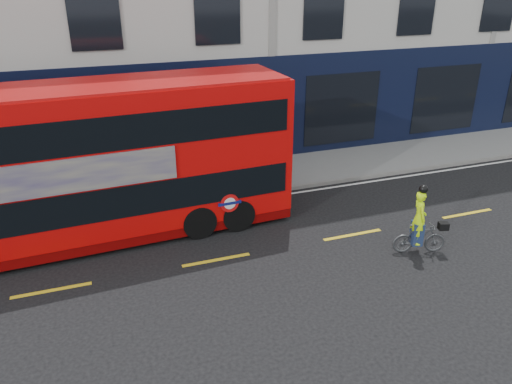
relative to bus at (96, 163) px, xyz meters
name	(u,v)px	position (x,y,z in m)	size (l,w,h in m)	color
ground	(382,262)	(6.60, -3.80, -2.19)	(120.00, 120.00, 0.00)	black
pavement	(285,171)	(6.60, 2.70, -2.13)	(60.00, 3.00, 0.12)	gray
kerb	(302,186)	(6.60, 1.20, -2.12)	(60.00, 0.12, 0.13)	slate
road_edge_line	(305,191)	(6.60, 0.90, -2.18)	(58.00, 0.10, 0.01)	silver
lane_dashes	(352,235)	(6.60, -2.30, -2.18)	(58.00, 0.12, 0.01)	gold
bus	(96,163)	(0.00, 0.00, 0.00)	(10.70, 2.91, 4.27)	red
cyclist	(419,230)	(7.73, -3.70, -1.52)	(1.45, 0.79, 1.96)	#444749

